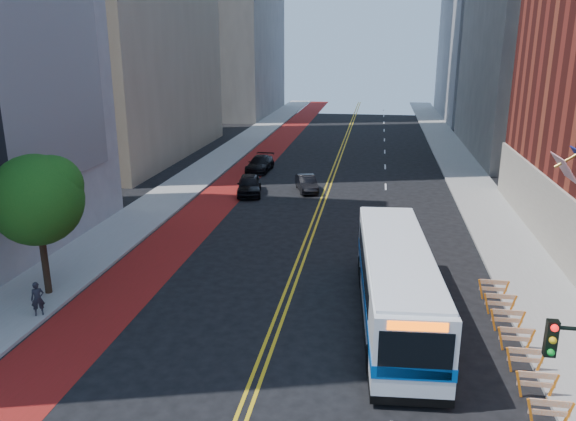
# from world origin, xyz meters

# --- Properties ---
(ground) EXTENTS (160.00, 160.00, 0.00)m
(ground) POSITION_xyz_m (0.00, 0.00, 0.00)
(ground) COLOR black
(ground) RESTS_ON ground
(sidewalk_left) EXTENTS (4.00, 140.00, 0.15)m
(sidewalk_left) POSITION_xyz_m (-12.00, 30.00, 0.07)
(sidewalk_left) COLOR gray
(sidewalk_left) RESTS_ON ground
(sidewalk_right) EXTENTS (4.00, 140.00, 0.15)m
(sidewalk_right) POSITION_xyz_m (12.00, 30.00, 0.07)
(sidewalk_right) COLOR gray
(sidewalk_right) RESTS_ON ground
(bus_lane_paint) EXTENTS (3.60, 140.00, 0.01)m
(bus_lane_paint) POSITION_xyz_m (-8.10, 30.00, 0.00)
(bus_lane_paint) COLOR maroon
(bus_lane_paint) RESTS_ON ground
(center_line_inner) EXTENTS (0.14, 140.00, 0.01)m
(center_line_inner) POSITION_xyz_m (-0.18, 30.00, 0.00)
(center_line_inner) COLOR gold
(center_line_inner) RESTS_ON ground
(center_line_outer) EXTENTS (0.14, 140.00, 0.01)m
(center_line_outer) POSITION_xyz_m (0.18, 30.00, 0.00)
(center_line_outer) COLOR gold
(center_line_outer) RESTS_ON ground
(lane_dashes) EXTENTS (0.14, 98.20, 0.01)m
(lane_dashes) POSITION_xyz_m (4.80, 38.00, 0.01)
(lane_dashes) COLOR silver
(lane_dashes) RESTS_ON ground
(construction_barriers) EXTENTS (1.42, 10.91, 1.00)m
(construction_barriers) POSITION_xyz_m (9.60, 3.42, 0.68)
(construction_barriers) COLOR orange
(construction_barriers) RESTS_ON ground
(street_tree) EXTENTS (4.20, 4.20, 6.70)m
(street_tree) POSITION_xyz_m (-11.24, 6.04, 4.91)
(street_tree) COLOR black
(street_tree) RESTS_ON sidewalk_left
(transit_bus) EXTENTS (3.63, 12.68, 3.44)m
(transit_bus) POSITION_xyz_m (4.98, 6.06, 1.80)
(transit_bus) COLOR white
(transit_bus) RESTS_ON ground
(car_a) EXTENTS (2.67, 4.84, 1.56)m
(car_a) POSITION_xyz_m (-6.00, 25.84, 0.78)
(car_a) COLOR black
(car_a) RESTS_ON ground
(car_b) EXTENTS (2.47, 4.16, 1.30)m
(car_b) POSITION_xyz_m (-1.60, 27.52, 0.65)
(car_b) COLOR black
(car_b) RESTS_ON ground
(car_c) EXTENTS (2.16, 4.95, 1.42)m
(car_c) POSITION_xyz_m (-6.87, 34.16, 0.71)
(car_c) COLOR black
(car_c) RESTS_ON ground
(pedestrian) EXTENTS (0.67, 0.61, 1.53)m
(pedestrian) POSITION_xyz_m (-10.40, 3.81, 0.91)
(pedestrian) COLOR black
(pedestrian) RESTS_ON sidewalk_left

